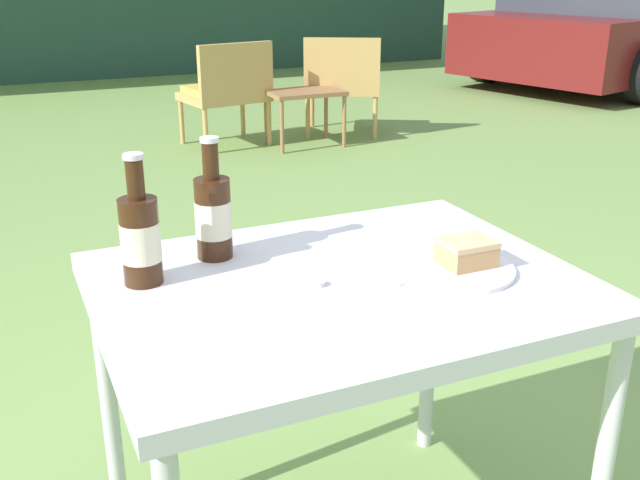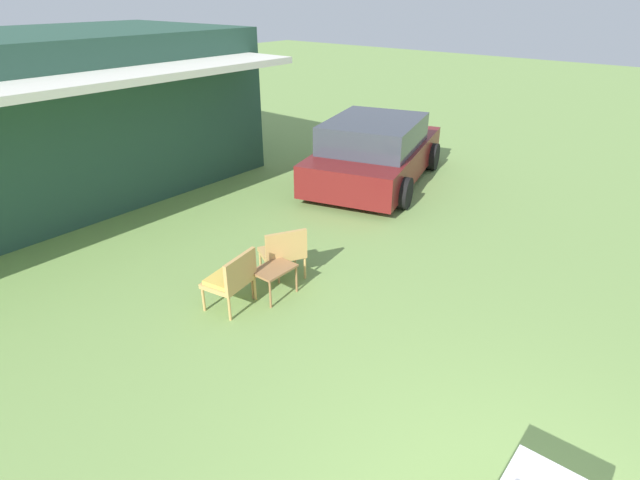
% 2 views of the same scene
% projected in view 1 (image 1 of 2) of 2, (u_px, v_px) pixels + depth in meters
% --- Properties ---
extents(parked_car, '(4.37, 2.91, 1.36)m').
position_uv_depth(parked_car, '(624.00, 23.00, 8.50)').
color(parked_car, maroon).
rests_on(parked_car, ground_plane).
extents(wicker_chair_cushioned, '(0.66, 0.57, 0.78)m').
position_uv_depth(wicker_chair_cushioned, '(227.00, 89.00, 5.56)').
color(wicker_chair_cushioned, tan).
rests_on(wicker_chair_cushioned, ground_plane).
extents(wicker_chair_plain, '(0.74, 0.69, 0.78)m').
position_uv_depth(wicker_chair_plain, '(342.00, 80.00, 5.91)').
color(wicker_chair_plain, tan).
rests_on(wicker_chair_plain, ground_plane).
extents(garden_side_table, '(0.55, 0.38, 0.42)m').
position_uv_depth(garden_side_table, '(305.00, 97.00, 5.60)').
color(garden_side_table, '#996B42').
rests_on(garden_side_table, ground_plane).
extents(patio_table, '(0.95, 0.74, 0.74)m').
position_uv_depth(patio_table, '(340.00, 311.00, 1.52)').
color(patio_table, silver).
rests_on(patio_table, ground_plane).
extents(cake_on_plate, '(0.25, 0.25, 0.06)m').
position_uv_depth(cake_on_plate, '(459.00, 262.00, 1.54)').
color(cake_on_plate, white).
rests_on(cake_on_plate, patio_table).
extents(cola_bottle_near, '(0.08, 0.08, 0.26)m').
position_uv_depth(cola_bottle_near, '(213.00, 215.00, 1.58)').
color(cola_bottle_near, '#381E0F').
rests_on(cola_bottle_near, patio_table).
extents(cola_bottle_far, '(0.08, 0.08, 0.26)m').
position_uv_depth(cola_bottle_far, '(140.00, 237.00, 1.45)').
color(cola_bottle_far, '#381E0F').
rests_on(cola_bottle_far, patio_table).
extents(fork, '(0.19, 0.08, 0.01)m').
position_uv_depth(fork, '(428.00, 271.00, 1.53)').
color(fork, silver).
rests_on(fork, patio_table).
extents(loose_bottle_cap, '(0.03, 0.03, 0.01)m').
position_uv_depth(loose_bottle_cap, '(319.00, 283.00, 1.47)').
color(loose_bottle_cap, silver).
rests_on(loose_bottle_cap, patio_table).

